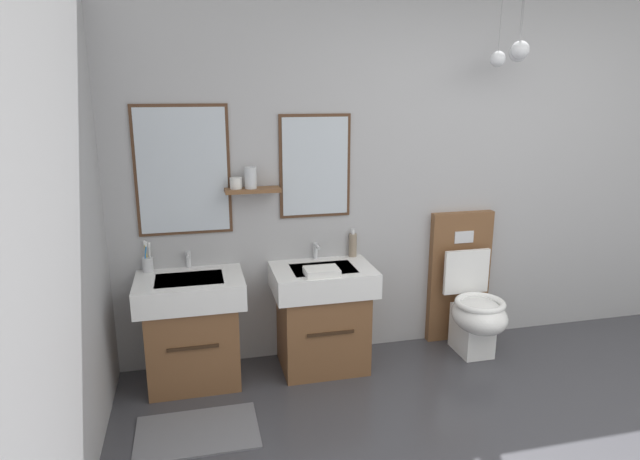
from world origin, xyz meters
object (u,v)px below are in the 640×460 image
at_px(folded_hand_towel, 322,271).
at_px(vanity_sink_left, 192,326).
at_px(toilet, 469,300).
at_px(soap_dispenser, 353,245).
at_px(vanity_sink_right, 322,314).
at_px(toothbrush_cup, 148,263).

bearing_deg(folded_hand_towel, vanity_sink_left, 169.58).
relative_size(toilet, soap_dispenser, 5.00).
distance_m(vanity_sink_left, vanity_sink_right, 0.87).
relative_size(vanity_sink_right, soap_dispenser, 3.61).
xyz_separation_m(vanity_sink_right, toothbrush_cup, (-1.13, 0.17, 0.40)).
relative_size(vanity_sink_left, toothbrush_cup, 3.47).
relative_size(toilet, toothbrush_cup, 4.81).
bearing_deg(vanity_sink_left, vanity_sink_right, 0.00).
distance_m(toothbrush_cup, folded_hand_towel, 1.14).
bearing_deg(soap_dispenser, vanity_sink_right, -145.60).
relative_size(toilet, folded_hand_towel, 4.55).
bearing_deg(vanity_sink_right, folded_hand_towel, -104.70).
distance_m(toilet, toothbrush_cup, 2.28).
bearing_deg(folded_hand_towel, toothbrush_cup, 163.31).
height_order(toilet, folded_hand_towel, toilet).
bearing_deg(vanity_sink_left, soap_dispenser, 9.17).
xyz_separation_m(vanity_sink_left, toilet, (1.98, 0.01, -0.01)).
relative_size(soap_dispenser, folded_hand_towel, 0.91).
height_order(vanity_sink_left, toothbrush_cup, toothbrush_cup).
height_order(toilet, toothbrush_cup, toilet).
distance_m(toilet, folded_hand_towel, 1.22).
xyz_separation_m(vanity_sink_right, toilet, (1.11, 0.01, -0.01)).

